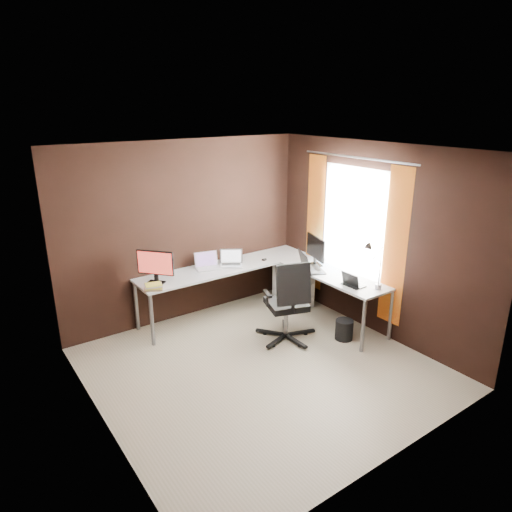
{
  "coord_description": "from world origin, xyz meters",
  "views": [
    {
      "loc": [
        -2.73,
        -3.74,
        2.94
      ],
      "look_at": [
        0.59,
        0.95,
        1.01
      ],
      "focal_mm": 32.0,
      "sensor_mm": 36.0,
      "label": 1
    }
  ],
  "objects_px": {
    "drawer_pedestal": "(293,287)",
    "monitor_right": "(316,249)",
    "desk_lamp": "(373,260)",
    "office_chair": "(287,317)",
    "laptop_silver": "(231,262)",
    "book_stack": "(154,287)",
    "laptop_black_small": "(352,283)",
    "wastebasket": "(344,330)",
    "laptop_black_big": "(309,266)",
    "monitor_left": "(155,265)",
    "laptop_white": "(207,265)"
  },
  "relations": [
    {
      "from": "monitor_left",
      "to": "laptop_silver",
      "type": "relative_size",
      "value": 1.08
    },
    {
      "from": "monitor_right",
      "to": "book_stack",
      "type": "distance_m",
      "value": 2.32
    },
    {
      "from": "monitor_right",
      "to": "office_chair",
      "type": "bearing_deg",
      "value": 133.46
    },
    {
      "from": "monitor_left",
      "to": "office_chair",
      "type": "bearing_deg",
      "value": 8.49
    },
    {
      "from": "laptop_white",
      "to": "book_stack",
      "type": "relative_size",
      "value": 1.35
    },
    {
      "from": "laptop_silver",
      "to": "laptop_black_small",
      "type": "relative_size",
      "value": 1.46
    },
    {
      "from": "monitor_left",
      "to": "laptop_white",
      "type": "relative_size",
      "value": 1.15
    },
    {
      "from": "drawer_pedestal",
      "to": "laptop_silver",
      "type": "xyz_separation_m",
      "value": [
        -0.89,
        0.35,
        0.48
      ]
    },
    {
      "from": "laptop_silver",
      "to": "laptop_white",
      "type": "bearing_deg",
      "value": -161.09
    },
    {
      "from": "monitor_left",
      "to": "laptop_silver",
      "type": "xyz_separation_m",
      "value": [
        1.15,
        0.02,
        -0.2
      ]
    },
    {
      "from": "laptop_silver",
      "to": "drawer_pedestal",
      "type": "bearing_deg",
      "value": 12.01
    },
    {
      "from": "book_stack",
      "to": "desk_lamp",
      "type": "bearing_deg",
      "value": -34.7
    },
    {
      "from": "monitor_right",
      "to": "office_chair",
      "type": "height_order",
      "value": "monitor_right"
    },
    {
      "from": "book_stack",
      "to": "wastebasket",
      "type": "height_order",
      "value": "book_stack"
    },
    {
      "from": "monitor_left",
      "to": "wastebasket",
      "type": "height_order",
      "value": "monitor_left"
    },
    {
      "from": "drawer_pedestal",
      "to": "monitor_right",
      "type": "bearing_deg",
      "value": -74.35
    },
    {
      "from": "laptop_black_small",
      "to": "office_chair",
      "type": "distance_m",
      "value": 0.94
    },
    {
      "from": "laptop_black_big",
      "to": "wastebasket",
      "type": "height_order",
      "value": "laptop_black_big"
    },
    {
      "from": "laptop_black_big",
      "to": "wastebasket",
      "type": "relative_size",
      "value": 1.85
    },
    {
      "from": "monitor_left",
      "to": "laptop_black_big",
      "type": "xyz_separation_m",
      "value": [
        1.92,
        -0.8,
        -0.19
      ]
    },
    {
      "from": "laptop_black_big",
      "to": "desk_lamp",
      "type": "relative_size",
      "value": 0.83
    },
    {
      "from": "laptop_black_small",
      "to": "wastebasket",
      "type": "relative_size",
      "value": 1.03
    },
    {
      "from": "laptop_silver",
      "to": "desk_lamp",
      "type": "xyz_separation_m",
      "value": [
        0.96,
        -1.75,
        0.33
      ]
    },
    {
      "from": "monitor_right",
      "to": "office_chair",
      "type": "relative_size",
      "value": 0.46
    },
    {
      "from": "book_stack",
      "to": "office_chair",
      "type": "relative_size",
      "value": 0.25
    },
    {
      "from": "drawer_pedestal",
      "to": "laptop_black_big",
      "type": "relative_size",
      "value": 1.22
    },
    {
      "from": "book_stack",
      "to": "laptop_black_big",
      "type": "bearing_deg",
      "value": -16.81
    },
    {
      "from": "office_chair",
      "to": "wastebasket",
      "type": "height_order",
      "value": "office_chair"
    },
    {
      "from": "laptop_white",
      "to": "laptop_black_big",
      "type": "distance_m",
      "value": 1.43
    },
    {
      "from": "book_stack",
      "to": "laptop_white",
      "type": "bearing_deg",
      "value": 17.19
    },
    {
      "from": "book_stack",
      "to": "office_chair",
      "type": "xyz_separation_m",
      "value": [
        1.41,
        -0.93,
        -0.44
      ]
    },
    {
      "from": "book_stack",
      "to": "wastebasket",
      "type": "bearing_deg",
      "value": -33.96
    },
    {
      "from": "book_stack",
      "to": "desk_lamp",
      "type": "xyz_separation_m",
      "value": [
        2.24,
        -1.55,
        0.34
      ]
    },
    {
      "from": "drawer_pedestal",
      "to": "monitor_left",
      "type": "distance_m",
      "value": 2.17
    },
    {
      "from": "laptop_white",
      "to": "book_stack",
      "type": "bearing_deg",
      "value": -149.51
    },
    {
      "from": "desk_lamp",
      "to": "office_chair",
      "type": "bearing_deg",
      "value": 167.02
    },
    {
      "from": "monitor_left",
      "to": "monitor_right",
      "type": "relative_size",
      "value": 0.86
    },
    {
      "from": "laptop_white",
      "to": "laptop_black_small",
      "type": "bearing_deg",
      "value": -41.23
    },
    {
      "from": "laptop_silver",
      "to": "book_stack",
      "type": "bearing_deg",
      "value": -137.58
    },
    {
      "from": "desk_lamp",
      "to": "office_chair",
      "type": "distance_m",
      "value": 1.3
    },
    {
      "from": "drawer_pedestal",
      "to": "monitor_left",
      "type": "xyz_separation_m",
      "value": [
        -2.04,
        0.33,
        0.67
      ]
    },
    {
      "from": "laptop_black_big",
      "to": "office_chair",
      "type": "relative_size",
      "value": 0.45
    },
    {
      "from": "monitor_left",
      "to": "office_chair",
      "type": "distance_m",
      "value": 1.82
    },
    {
      "from": "laptop_silver",
      "to": "monitor_right",
      "type": "bearing_deg",
      "value": -1.83
    },
    {
      "from": "laptop_white",
      "to": "desk_lamp",
      "type": "distance_m",
      "value": 2.28
    },
    {
      "from": "laptop_white",
      "to": "desk_lamp",
      "type": "xyz_separation_m",
      "value": [
        1.31,
        -1.84,
        0.33
      ]
    },
    {
      "from": "laptop_black_small",
      "to": "wastebasket",
      "type": "xyz_separation_m",
      "value": [
        -0.09,
        0.0,
        -0.64
      ]
    },
    {
      "from": "monitor_left",
      "to": "monitor_right",
      "type": "xyz_separation_m",
      "value": [
        2.14,
        -0.68,
        -0.0
      ]
    },
    {
      "from": "desk_lamp",
      "to": "wastebasket",
      "type": "xyz_separation_m",
      "value": [
        -0.22,
        0.19,
        -0.97
      ]
    },
    {
      "from": "drawer_pedestal",
      "to": "office_chair",
      "type": "height_order",
      "value": "office_chair"
    }
  ]
}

